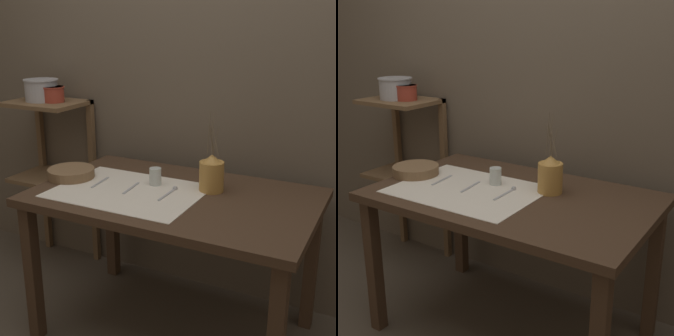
{
  "view_description": "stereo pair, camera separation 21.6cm",
  "coord_description": "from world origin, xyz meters",
  "views": [
    {
      "loc": [
        0.9,
        -1.84,
        1.52
      ],
      "look_at": [
        -0.03,
        0.0,
        0.87
      ],
      "focal_mm": 50.0,
      "sensor_mm": 36.0,
      "label": 1
    },
    {
      "loc": [
        1.09,
        -1.73,
        1.52
      ],
      "look_at": [
        -0.03,
        0.0,
        0.87
      ],
      "focal_mm": 50.0,
      "sensor_mm": 36.0,
      "label": 2
    }
  ],
  "objects": [
    {
      "name": "fork_outer",
      "position": [
        -0.21,
        -0.04,
        0.76
      ],
      "size": [
        0.03,
        0.17,
        0.0
      ],
      "color": "#A8A8AD",
      "rests_on": "wooden_table"
    },
    {
      "name": "wooden_table",
      "position": [
        0.0,
        0.0,
        0.66
      ],
      "size": [
        1.31,
        0.82,
        0.75
      ],
      "color": "#422D1E",
      "rests_on": "ground_plane"
    },
    {
      "name": "ground_plane",
      "position": [
        0.0,
        0.0,
        0.0
      ],
      "size": [
        12.0,
        12.0,
        0.0
      ],
      "primitive_type": "plane",
      "color": "brown"
    },
    {
      "name": "spoon_inner",
      "position": [
        -0.02,
        0.01,
        0.76
      ],
      "size": [
        0.02,
        0.18,
        0.02
      ],
      "color": "#A8A8AD",
      "rests_on": "wooden_table"
    },
    {
      "name": "wooden_bowl",
      "position": [
        -0.58,
        -0.03,
        0.78
      ],
      "size": [
        0.24,
        0.24,
        0.05
      ],
      "color": "brown",
      "rests_on": "wooden_table"
    },
    {
      "name": "metal_pot_large",
      "position": [
        -1.03,
        0.3,
        1.14
      ],
      "size": [
        0.2,
        0.2,
        0.13
      ],
      "color": "#A8A8AD",
      "rests_on": "wooden_shelf_unit"
    },
    {
      "name": "wooden_shelf_unit",
      "position": [
        -1.0,
        0.34,
        0.74
      ],
      "size": [
        0.45,
        0.34,
        1.07
      ],
      "color": "brown",
      "rests_on": "ground_plane"
    },
    {
      "name": "fork_inner",
      "position": [
        -0.39,
        -0.04,
        0.76
      ],
      "size": [
        0.03,
        0.17,
        0.0
      ],
      "color": "#A8A8AD",
      "rests_on": "wooden_table"
    },
    {
      "name": "stone_wall_back",
      "position": [
        0.0,
        0.52,
        1.2
      ],
      "size": [
        7.0,
        0.06,
        2.4
      ],
      "color": "brown",
      "rests_on": "ground_plane"
    },
    {
      "name": "linen_cloth",
      "position": [
        -0.21,
        -0.07,
        0.75
      ],
      "size": [
        0.69,
        0.52,
        0.0
      ],
      "color": "silver",
      "rests_on": "wooden_table"
    },
    {
      "name": "metal_pot_small",
      "position": [
        -0.94,
        0.3,
        1.12
      ],
      "size": [
        0.13,
        0.13,
        0.09
      ],
      "color": "#9E3828",
      "rests_on": "wooden_shelf_unit"
    },
    {
      "name": "glass_tumbler_near",
      "position": [
        -0.14,
        0.06,
        0.8
      ],
      "size": [
        0.06,
        0.06,
        0.08
      ],
      "color": "silver",
      "rests_on": "wooden_table"
    },
    {
      "name": "pitcher_with_flowers",
      "position": [
        0.14,
        0.11,
        0.84
      ],
      "size": [
        0.12,
        0.12,
        0.38
      ],
      "color": "#B7843D",
      "rests_on": "wooden_table"
    }
  ]
}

